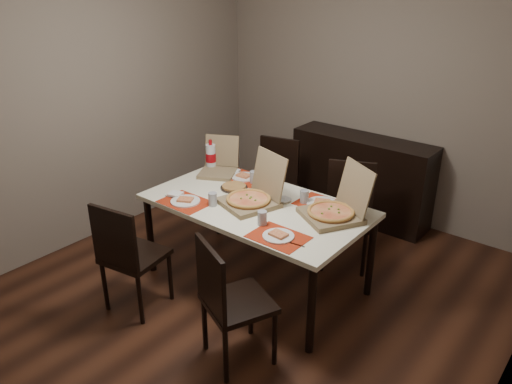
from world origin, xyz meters
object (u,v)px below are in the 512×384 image
at_px(chair_near_left, 128,253).
at_px(pizza_box_center, 252,197).
at_px(dining_table, 256,211).
at_px(chair_far_left, 275,180).
at_px(chair_near_right, 228,298).
at_px(chair_far_right, 348,209).
at_px(soda_bottle, 211,157).
at_px(sideboard, 361,178).
at_px(dip_bowl, 284,200).

height_order(chair_near_left, pizza_box_center, pizza_box_center).
relative_size(dining_table, pizza_box_center, 3.32).
relative_size(chair_far_left, pizza_box_center, 1.71).
bearing_deg(chair_near_right, chair_far_right, 91.53).
distance_m(chair_near_left, chair_far_right, 1.96).
xyz_separation_m(dining_table, chair_near_left, (-0.52, -0.91, -0.17)).
bearing_deg(chair_far_right, soda_bottle, -158.52).
height_order(sideboard, chair_near_right, chair_near_right).
xyz_separation_m(chair_near_left, dip_bowl, (0.68, 1.08, 0.25)).
xyz_separation_m(chair_near_right, dip_bowl, (-0.30, 1.02, 0.25)).
xyz_separation_m(chair_far_left, pizza_box_center, (0.49, -0.97, 0.30)).
height_order(pizza_box_center, soda_bottle, pizza_box_center).
bearing_deg(dining_table, pizza_box_center, -117.32).
xyz_separation_m(pizza_box_center, soda_bottle, (-0.80, 0.36, 0.06)).
bearing_deg(chair_far_left, dip_bowl, -49.04).
xyz_separation_m(chair_near_left, pizza_box_center, (0.50, 0.88, 0.30)).
bearing_deg(chair_near_left, soda_bottle, 103.33).
distance_m(sideboard, chair_near_right, 2.57).
bearing_deg(dining_table, chair_near_left, -119.57).
height_order(dining_table, chair_near_left, chair_near_left).
relative_size(sideboard, dining_table, 0.83).
bearing_deg(soda_bottle, pizza_box_center, -24.36).
height_order(sideboard, chair_near_left, chair_near_left).
distance_m(chair_near_left, chair_near_right, 0.97).
relative_size(chair_near_right, chair_far_right, 1.00).
bearing_deg(sideboard, dip_bowl, -86.85).
bearing_deg(pizza_box_center, chair_near_right, -60.26).
relative_size(chair_near_right, pizza_box_center, 1.71).
bearing_deg(chair_far_left, pizza_box_center, -62.96).
bearing_deg(dining_table, dip_bowl, 45.69).
height_order(dining_table, dip_bowl, dip_bowl).
bearing_deg(dip_bowl, chair_near_right, -73.85).
bearing_deg(sideboard, dining_table, -92.60).
bearing_deg(chair_near_left, chair_far_right, 61.67).
xyz_separation_m(dining_table, pizza_box_center, (-0.02, -0.03, 0.13)).
height_order(dining_table, chair_far_left, chair_far_left).
distance_m(chair_near_left, pizza_box_center, 1.06).
relative_size(chair_far_right, pizza_box_center, 1.71).
xyz_separation_m(dip_bowl, soda_bottle, (-0.97, 0.17, 0.11)).
height_order(sideboard, chair_far_left, chair_far_left).
distance_m(chair_far_right, soda_bottle, 1.36).
distance_m(dining_table, pizza_box_center, 0.13).
relative_size(chair_near_left, chair_far_left, 1.00).
bearing_deg(sideboard, chair_near_right, -81.52).
distance_m(chair_far_left, chair_far_right, 0.93).
xyz_separation_m(chair_far_left, soda_bottle, (-0.30, -0.61, 0.36)).
relative_size(chair_near_left, chair_far_right, 1.00).
bearing_deg(pizza_box_center, chair_near_left, -119.65).
bearing_deg(dining_table, chair_far_left, 118.56).
bearing_deg(chair_near_left, sideboard, 77.13).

